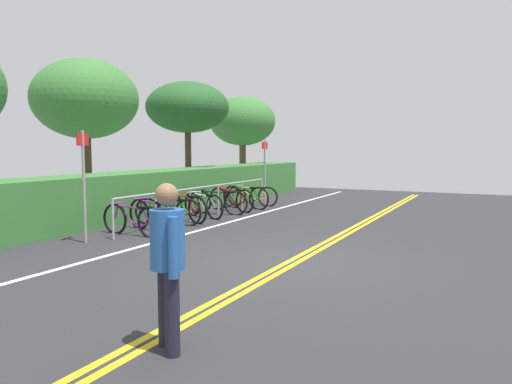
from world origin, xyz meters
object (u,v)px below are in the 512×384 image
(bicycle_2, at_px, (168,212))
(sign_post_near, at_px, (84,176))
(bicycle_6, at_px, (231,200))
(tree_extra, at_px, (243,122))
(bicycle_3, at_px, (185,208))
(bicycle_5, at_px, (218,202))
(sign_post_far, at_px, (265,165))
(bicycle_8, at_px, (252,196))
(tree_far_right, at_px, (188,108))
(bicycle_4, at_px, (203,205))
(tree_mid, at_px, (85,100))
(bicycle_0, at_px, (132,220))
(bike_rack, at_px, (205,194))
(bicycle_7, at_px, (246,197))
(pedestrian, at_px, (168,256))
(bicycle_1, at_px, (152,215))

(bicycle_2, bearing_deg, sign_post_near, 177.38)
(bicycle_6, bearing_deg, tree_extra, 25.46)
(tree_extra, bearing_deg, bicycle_3, -160.93)
(bicycle_5, xyz_separation_m, sign_post_far, (3.03, -0.02, 0.95))
(bicycle_6, relative_size, bicycle_8, 1.04)
(tree_far_right, bearing_deg, bicycle_4, -140.57)
(bicycle_5, height_order, tree_mid, tree_mid)
(bicycle_0, bearing_deg, sign_post_near, 164.61)
(bicycle_0, height_order, bicycle_8, bicycle_0)
(bicycle_3, bearing_deg, bicycle_4, -0.39)
(bike_rack, xyz_separation_m, sign_post_near, (-3.98, 0.26, 0.70))
(bicycle_7, relative_size, tree_far_right, 0.41)
(bicycle_0, bearing_deg, bike_rack, 0.59)
(pedestrian, xyz_separation_m, sign_post_far, (11.24, 4.41, 0.40))
(bicycle_3, bearing_deg, bicycle_1, -174.95)
(bicycle_8, distance_m, sign_post_near, 7.05)
(sign_post_far, bearing_deg, bicycle_5, 179.54)
(bicycle_6, xyz_separation_m, sign_post_near, (-5.54, 0.19, 1.00))
(bicycle_4, bearing_deg, bicycle_5, -1.58)
(tree_mid, height_order, tree_extra, tree_mid)
(bicycle_2, relative_size, tree_mid, 0.38)
(bicycle_4, distance_m, bicycle_8, 2.95)
(bike_rack, xyz_separation_m, tree_extra, (7.88, 3.08, 2.37))
(sign_post_near, bearing_deg, bicycle_2, -2.62)
(bicycle_8, distance_m, tree_far_right, 4.18)
(bicycle_8, xyz_separation_m, tree_extra, (4.89, 2.98, 2.69))
(bicycle_2, xyz_separation_m, tree_far_right, (5.02, 2.84, 2.96))
(bicycle_0, distance_m, tree_far_right, 7.76)
(pedestrian, bearing_deg, bike_rack, 30.42)
(bicycle_6, relative_size, tree_mid, 0.40)
(bicycle_1, distance_m, tree_extra, 10.95)
(bike_rack, height_order, bicycle_7, bike_rack)
(bicycle_8, bearing_deg, bicycle_3, -179.71)
(bicycle_8, height_order, sign_post_far, sign_post_far)
(bicycle_4, bearing_deg, bicycle_7, -2.85)
(bicycle_3, relative_size, bicycle_6, 0.93)
(bicycle_0, height_order, bicycle_5, bicycle_5)
(bicycle_0, relative_size, bicycle_3, 1.05)
(bicycle_0, relative_size, sign_post_far, 0.81)
(bicycle_6, bearing_deg, bicycle_2, 178.64)
(bicycle_0, bearing_deg, bicycle_5, 1.40)
(bicycle_2, xyz_separation_m, bicycle_7, (3.72, -0.17, 0.02))
(bicycle_8, relative_size, tree_extra, 0.41)
(bicycle_0, bearing_deg, bicycle_3, 3.08)
(sign_post_far, bearing_deg, bicycle_6, 179.10)
(bicycle_2, xyz_separation_m, sign_post_near, (-2.54, 0.12, 1.01))
(bicycle_0, height_order, tree_extra, tree_extra)
(sign_post_near, xyz_separation_m, sign_post_far, (7.76, -0.22, -0.05))
(bicycle_7, distance_m, sign_post_near, 6.34)
(bicycle_3, relative_size, bicycle_4, 1.02)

